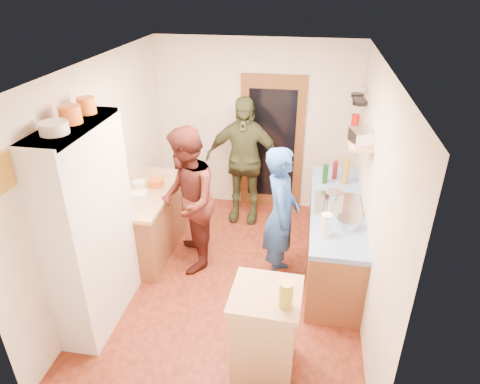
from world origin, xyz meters
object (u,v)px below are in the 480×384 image
(right_counter_base, at_px, (333,238))
(island_base, at_px, (265,333))
(person_left, at_px, (189,199))
(person_hob, at_px, (284,217))
(person_back, at_px, (244,161))
(hutch_body, at_px, (90,229))

(right_counter_base, distance_m, island_base, 1.85)
(right_counter_base, distance_m, person_left, 1.86)
(person_hob, distance_m, person_left, 1.17)
(right_counter_base, height_order, island_base, island_base)
(right_counter_base, relative_size, person_back, 1.16)
(hutch_body, distance_m, person_left, 1.31)
(hutch_body, xyz_separation_m, person_left, (0.72, 1.08, -0.18))
(right_counter_base, height_order, person_back, person_back)
(hutch_body, relative_size, person_left, 1.19)
(right_counter_base, bearing_deg, island_base, -110.93)
(island_base, distance_m, person_back, 2.85)
(hutch_body, bearing_deg, person_back, 62.40)
(hutch_body, distance_m, right_counter_base, 2.90)
(person_left, height_order, person_back, person_back)
(island_base, xyz_separation_m, person_back, (-0.64, 2.73, 0.52))
(right_counter_base, distance_m, person_hob, 0.82)
(person_left, bearing_deg, person_back, 142.15)
(island_base, bearing_deg, person_left, 126.50)
(island_base, bearing_deg, right_counter_base, 69.07)
(hutch_body, distance_m, person_back, 2.59)
(hutch_body, relative_size, right_counter_base, 1.00)
(person_back, bearing_deg, person_left, -110.08)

